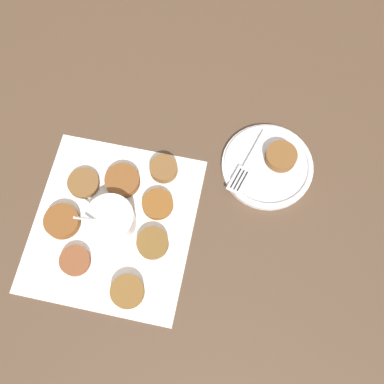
{
  "coord_description": "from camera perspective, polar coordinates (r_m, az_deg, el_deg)",
  "views": [
    {
      "loc": [
        0.22,
        0.19,
        0.85
      ],
      "look_at": [
        -0.07,
        0.14,
        0.02
      ],
      "focal_mm": 42.0,
      "sensor_mm": 36.0,
      "label": 1
    }
  ],
  "objects": [
    {
      "name": "napkin",
      "position": [
        0.89,
        -9.9,
        -4.06
      ],
      "size": [
        0.34,
        0.32,
        0.0
      ],
      "color": "white",
      "rests_on": "ground_plane"
    },
    {
      "name": "fork",
      "position": [
        0.9,
        6.83,
        3.06
      ],
      "size": [
        0.15,
        0.07,
        0.0
      ],
      "color": "silver",
      "rests_on": "serving_plate"
    },
    {
      "name": "fritter_5",
      "position": [
        0.9,
        -16.16,
        -3.6
      ],
      "size": [
        0.07,
        0.07,
        0.02
      ],
      "color": "brown",
      "rests_on": "napkin"
    },
    {
      "name": "fritter_2",
      "position": [
        0.88,
        -4.38,
        -1.56
      ],
      "size": [
        0.06,
        0.06,
        0.02
      ],
      "color": "brown",
      "rests_on": "napkin"
    },
    {
      "name": "fritter_1",
      "position": [
        0.92,
        -13.62,
        1.12
      ],
      "size": [
        0.06,
        0.06,
        0.01
      ],
      "color": "brown",
      "rests_on": "napkin"
    },
    {
      "name": "fritter_6",
      "position": [
        0.9,
        -3.62,
        2.97
      ],
      "size": [
        0.06,
        0.06,
        0.02
      ],
      "color": "brown",
      "rests_on": "napkin"
    },
    {
      "name": "fritter_0",
      "position": [
        0.88,
        -14.63,
        -8.43
      ],
      "size": [
        0.06,
        0.06,
        0.02
      ],
      "color": "brown",
      "rests_on": "napkin"
    },
    {
      "name": "sauce_bowl",
      "position": [
        0.87,
        -10.28,
        -3.58
      ],
      "size": [
        0.1,
        0.1,
        0.09
      ],
      "color": "silver",
      "rests_on": "napkin"
    },
    {
      "name": "fritter_7",
      "position": [
        0.9,
        -8.65,
        1.41
      ],
      "size": [
        0.07,
        0.07,
        0.02
      ],
      "color": "brown",
      "rests_on": "napkin"
    },
    {
      "name": "fritter_on_plate",
      "position": [
        0.91,
        11.24,
        4.46
      ],
      "size": [
        0.06,
        0.06,
        0.02
      ],
      "color": "brown",
      "rests_on": "serving_plate"
    },
    {
      "name": "fritter_4",
      "position": [
        0.86,
        -5.02,
        -6.49
      ],
      "size": [
        0.06,
        0.06,
        0.02
      ],
      "color": "brown",
      "rests_on": "napkin"
    },
    {
      "name": "ground_plane",
      "position": [
        0.89,
        -9.74,
        -3.27
      ],
      "size": [
        4.0,
        4.0,
        0.0
      ],
      "primitive_type": "plane",
      "color": "#4C3828"
    },
    {
      "name": "serving_plate",
      "position": [
        0.92,
        9.54,
        3.32
      ],
      "size": [
        0.19,
        0.19,
        0.02
      ],
      "color": "silver",
      "rests_on": "ground_plane"
    },
    {
      "name": "fritter_3",
      "position": [
        0.85,
        -8.21,
        -12.41
      ],
      "size": [
        0.06,
        0.06,
        0.02
      ],
      "color": "brown",
      "rests_on": "napkin"
    }
  ]
}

